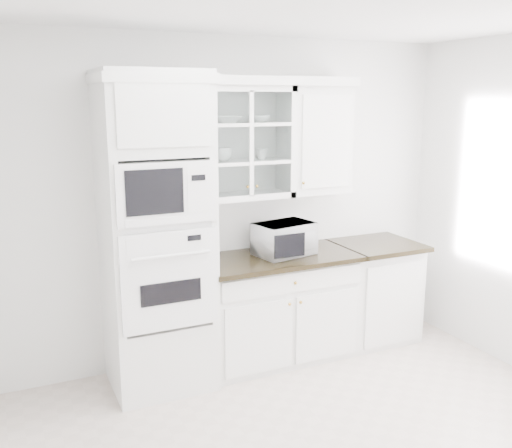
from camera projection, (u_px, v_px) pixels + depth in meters
name	position (u px, v px, depth m)	size (l,w,h in m)	color
room_shell	(312.00, 167.00, 3.56)	(4.00, 3.50, 2.70)	white
oven_column	(157.00, 235.00, 4.26)	(0.76, 0.68, 2.40)	white
base_cabinet_run	(277.00, 306.00, 4.86)	(1.32, 0.67, 0.92)	white
extra_base_cabinet	(373.00, 290.00, 5.27)	(0.72, 0.67, 0.92)	white
upper_cabinet_glass	(243.00, 143.00, 4.58)	(0.80, 0.33, 0.90)	white
upper_cabinet_solid	(315.00, 140.00, 4.86)	(0.55, 0.33, 0.90)	white
crown_molding	(231.00, 80.00, 4.41)	(2.14, 0.38, 0.07)	white
countertop_microwave	(283.00, 238.00, 4.76)	(0.47, 0.39, 0.27)	white
bowl_a	(227.00, 119.00, 4.49)	(0.23, 0.23, 0.06)	white
bowl_b	(259.00, 119.00, 4.60)	(0.18, 0.18, 0.06)	white
cup_a	(223.00, 154.00, 4.53)	(0.14, 0.14, 0.11)	white
cup_b	(262.00, 154.00, 4.68)	(0.10, 0.10, 0.09)	white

